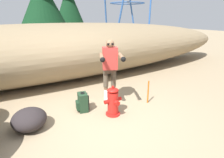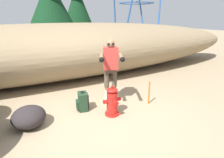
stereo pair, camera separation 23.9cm
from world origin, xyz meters
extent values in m
cube|color=#998466|center=(0.00, 0.00, -0.02)|extent=(56.00, 56.00, 0.04)
ellipsoid|color=#897556|center=(0.00, 3.43, 0.97)|extent=(16.77, 3.20, 1.94)
cylinder|color=red|center=(0.21, 0.10, 0.02)|extent=(0.33, 0.33, 0.04)
cylinder|color=red|center=(0.21, 0.10, 0.29)|extent=(0.25, 0.25, 0.51)
ellipsoid|color=red|center=(0.21, 0.10, 0.60)|extent=(0.26, 0.26, 0.10)
cylinder|color=red|center=(0.21, 0.10, 0.67)|extent=(0.06, 0.06, 0.05)
cylinder|color=red|center=(0.04, 0.10, 0.36)|extent=(0.09, 0.09, 0.09)
cylinder|color=red|center=(0.38, 0.10, 0.36)|extent=(0.09, 0.09, 0.09)
cylinder|color=red|center=(0.21, -0.07, 0.36)|extent=(0.11, 0.09, 0.11)
cube|color=beige|center=(0.59, 0.69, 0.04)|extent=(0.20, 0.28, 0.09)
cylinder|color=white|center=(0.62, 0.74, 0.21)|extent=(0.10, 0.10, 0.24)
cylinder|color=brown|center=(0.62, 0.74, 0.37)|extent=(0.10, 0.10, 0.08)
cylinder|color=brown|center=(0.62, 0.74, 0.61)|extent=(0.13, 0.13, 0.41)
cube|color=beige|center=(0.41, 0.77, 0.04)|extent=(0.20, 0.28, 0.09)
cylinder|color=white|center=(0.44, 0.82, 0.21)|extent=(0.10, 0.10, 0.24)
cylinder|color=brown|center=(0.44, 0.82, 0.37)|extent=(0.10, 0.10, 0.08)
cylinder|color=brown|center=(0.44, 0.82, 0.61)|extent=(0.13, 0.13, 0.41)
cube|color=brown|center=(0.53, 0.78, 0.87)|extent=(0.37, 0.32, 0.16)
cube|color=#B2332D|center=(0.48, 0.67, 1.19)|extent=(0.43, 0.37, 0.54)
cube|color=#23284C|center=(0.56, 0.85, 1.21)|extent=(0.32, 0.26, 0.40)
sphere|color=brown|center=(0.47, 0.65, 1.54)|extent=(0.20, 0.20, 0.20)
cube|color=black|center=(0.43, 0.58, 1.54)|extent=(0.14, 0.08, 0.04)
cylinder|color=brown|center=(0.52, 0.24, 1.30)|extent=(0.32, 0.56, 0.09)
sphere|color=black|center=(0.41, 0.00, 1.30)|extent=(0.11, 0.11, 0.11)
cylinder|color=brown|center=(0.12, 0.43, 1.30)|extent=(0.32, 0.56, 0.09)
sphere|color=black|center=(0.01, 0.18, 1.30)|extent=(0.11, 0.11, 0.11)
cube|color=#1E3823|center=(-0.30, 0.63, 0.22)|extent=(0.26, 0.33, 0.44)
cube|color=#1E3823|center=(-0.43, 0.66, 0.15)|extent=(0.10, 0.22, 0.20)
torus|color=black|center=(-0.30, 0.63, 0.46)|extent=(0.10, 0.10, 0.02)
cube|color=black|center=(-0.20, 0.53, 0.22)|extent=(0.04, 0.06, 0.37)
cube|color=black|center=(-0.17, 0.69, 0.22)|extent=(0.04, 0.06, 0.37)
ellipsoid|color=#2A2425|center=(-1.51, 0.48, 0.21)|extent=(0.85, 0.88, 0.42)
cylinder|color=#47331E|center=(0.55, 7.77, 0.54)|extent=(0.36, 0.36, 1.08)
cone|color=#0F3319|center=(0.55, 7.77, 2.59)|extent=(2.97, 2.97, 3.01)
cylinder|color=#47331E|center=(2.88, 10.40, 0.52)|extent=(0.30, 0.30, 1.04)
cone|color=#0F3319|center=(2.88, 10.40, 2.63)|extent=(2.46, 2.46, 3.17)
cylinder|color=#285193|center=(11.41, 14.73, 3.36)|extent=(1.12, 1.12, 6.75)
cylinder|color=#285193|center=(8.20, 14.73, 3.36)|extent=(1.12, 1.12, 6.75)
cylinder|color=#285193|center=(11.41, 11.52, 3.36)|extent=(1.12, 1.12, 6.75)
cylinder|color=#285193|center=(8.20, 11.52, 3.36)|extent=(1.12, 1.12, 6.75)
torus|color=#285193|center=(9.81, 13.13, 3.36)|extent=(3.43, 3.43, 0.10)
cylinder|color=#E55914|center=(1.32, 0.16, 0.30)|extent=(0.04, 0.04, 0.60)
camera|label=1|loc=(-1.81, -3.21, 2.16)|focal=30.25mm
camera|label=2|loc=(-1.60, -3.33, 2.16)|focal=30.25mm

